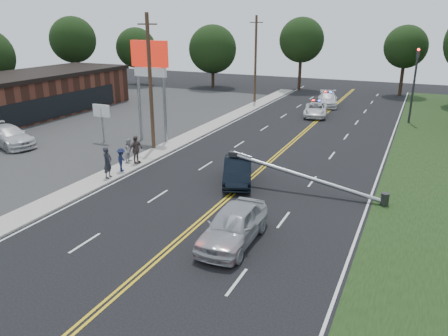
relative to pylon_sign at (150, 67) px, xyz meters
The scene contains 25 objects.
ground 18.50m from the pylon_sign, 53.13° to the right, with size 120.00×120.00×0.00m, color black.
parking_lot 11.92m from the pylon_sign, 157.17° to the right, with size 25.00×60.00×0.01m, color #2D2D2D.
sidewalk 7.46m from the pylon_sign, 62.30° to the right, with size 1.80×70.00×0.12m, color #A8A298.
centerline_yellow 12.73m from the pylon_sign, 20.85° to the right, with size 0.36×80.00×0.00m, color gold.
pharmacy_building 17.90m from the pylon_sign, behind, with size 8.40×30.40×4.30m.
pylon_sign is the anchor object (origin of this frame).
small_sign 5.45m from the pylon_sign, 150.26° to the right, with size 1.60×0.14×3.10m.
traffic_signal 24.75m from the pylon_sign, 40.39° to the left, with size 0.28×0.41×7.05m.
fallen_streetlight 16.66m from the pylon_sign, 22.22° to the right, with size 9.36×0.44×1.91m.
utility_pole_mid 2.55m from the pylon_sign, 56.98° to the right, with size 1.60×0.28×10.00m.
utility_pole_far 20.06m from the pylon_sign, 86.28° to the left, with size 1.60×0.28×10.00m.
tree_3 31.29m from the pylon_sign, 143.08° to the left, with size 6.22×6.22×10.01m.
tree_4 33.77m from the pylon_sign, 127.26° to the left, with size 5.93×5.93×8.47m.
tree_5 30.39m from the pylon_sign, 106.67° to the left, with size 6.85×6.85×8.91m.
tree_6 32.14m from the pylon_sign, 83.71° to the left, with size 6.10×6.10×9.91m.
tree_7 36.79m from the pylon_sign, 62.64° to the left, with size 5.41×5.41×8.94m.
crashed_sedan 12.86m from the pylon_sign, 31.15° to the right, with size 1.64×4.69×1.55m, color black.
waiting_sedan 19.09m from the pylon_sign, 45.74° to the right, with size 2.00×4.96×1.69m, color #ADB0B6.
parked_car 12.44m from the pylon_sign, 147.87° to the right, with size 2.25×5.54×1.61m, color silver.
emergency_a 18.88m from the pylon_sign, 57.15° to the left, with size 2.24×4.87×1.35m, color silver.
emergency_b 24.07m from the pylon_sign, 65.49° to the left, with size 2.19×5.38×1.56m, color silver.
bystander_a 10.44m from the pylon_sign, 74.42° to the right, with size 0.72×0.47×1.97m, color #25262D.
bystander_b 7.77m from the pylon_sign, 72.91° to the right, with size 0.80×0.62×1.64m, color #A7A7AB.
bystander_c 9.44m from the pylon_sign, 71.67° to the right, with size 1.00×0.58×1.55m, color #1B2043.
bystander_d 7.94m from the pylon_sign, 67.60° to the right, with size 1.15×0.48×1.96m, color brown.
Camera 1 is at (9.22, -15.26, 9.49)m, focal length 35.00 mm.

